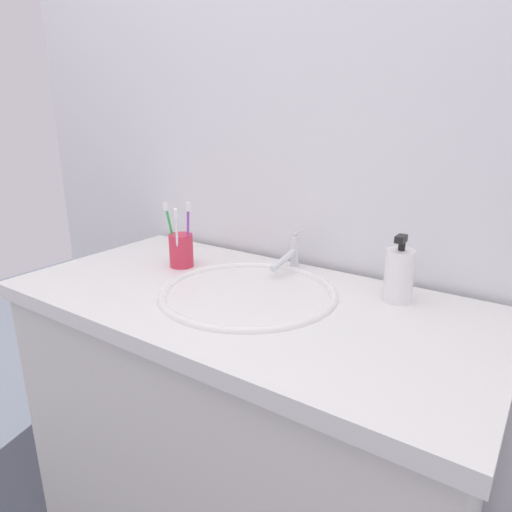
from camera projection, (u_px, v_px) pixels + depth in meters
tiled_wall_back at (313, 138)px, 1.27m from camera, size 2.39×0.04×2.40m
vanity_counter at (245, 437)px, 1.23m from camera, size 1.19×0.60×0.84m
sink_basin at (249, 305)px, 1.13m from camera, size 0.45×0.45×0.10m
faucet at (292, 255)px, 1.27m from camera, size 0.02×0.16×0.11m
toothbrush_cup at (181, 250)px, 1.31m from camera, size 0.07×0.07×0.10m
toothbrush_green at (171, 230)px, 1.30m from camera, size 0.04×0.02×0.18m
toothbrush_white at (177, 235)px, 1.26m from camera, size 0.03×0.03×0.17m
toothbrush_purple at (188, 230)px, 1.28m from camera, size 0.03×0.02×0.19m
soap_dispenser at (399, 275)px, 1.06m from camera, size 0.07×0.07×0.16m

